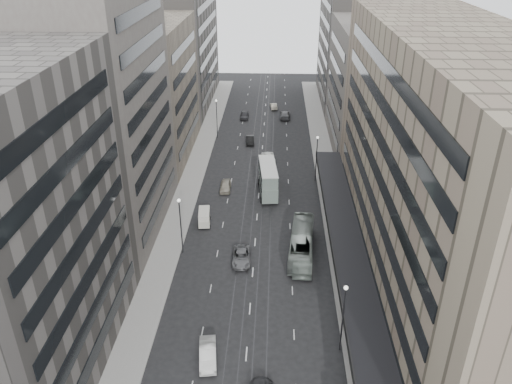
% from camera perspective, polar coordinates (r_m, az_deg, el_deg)
% --- Properties ---
extents(ground, '(220.00, 220.00, 0.00)m').
position_cam_1_polar(ground, '(58.57, -0.75, -13.82)').
color(ground, black).
rests_on(ground, ground).
extents(sidewalk_right, '(4.00, 125.00, 0.15)m').
position_cam_1_polar(sidewalk_right, '(90.59, 8.12, 2.00)').
color(sidewalk_right, gray).
rests_on(sidewalk_right, ground).
extents(sidewalk_left, '(4.00, 125.00, 0.15)m').
position_cam_1_polar(sidewalk_left, '(91.26, -7.05, 2.27)').
color(sidewalk_left, gray).
rests_on(sidewalk_left, ground).
extents(department_store, '(19.20, 60.00, 30.00)m').
position_cam_1_polar(department_store, '(60.12, 20.48, 2.43)').
color(department_store, '#7F725C').
rests_on(department_store, ground).
extents(building_right_mid, '(15.00, 28.00, 24.00)m').
position_cam_1_polar(building_right_mid, '(101.33, 13.32, 11.53)').
color(building_right_mid, '#544D49').
rests_on(building_right_mid, ground).
extents(building_right_far, '(15.00, 32.00, 28.00)m').
position_cam_1_polar(building_right_far, '(129.69, 11.15, 16.06)').
color(building_right_far, '#65605B').
rests_on(building_right_far, ground).
extents(building_left_b, '(15.00, 26.00, 34.00)m').
position_cam_1_polar(building_left_b, '(70.75, -17.84, 8.34)').
color(building_left_b, '#544D49').
rests_on(building_left_b, ground).
extents(building_left_c, '(15.00, 28.00, 25.00)m').
position_cam_1_polar(building_left_c, '(96.67, -12.39, 11.18)').
color(building_left_c, gray).
rests_on(building_left_c, ground).
extents(building_left_d, '(15.00, 38.00, 28.00)m').
position_cam_1_polar(building_left_d, '(127.64, -8.91, 16.06)').
color(building_left_d, '#65605B').
rests_on(building_left_d, ground).
extents(lamp_right_near, '(0.44, 0.44, 8.32)m').
position_cam_1_polar(lamp_right_near, '(51.82, 9.98, -13.24)').
color(lamp_right_near, '#262628').
rests_on(lamp_right_near, ground).
extents(lamp_right_far, '(0.44, 0.44, 8.32)m').
position_cam_1_polar(lamp_right_far, '(86.01, 6.95, 4.40)').
color(lamp_right_far, '#262628').
rests_on(lamp_right_far, ground).
extents(lamp_left_near, '(0.44, 0.44, 8.32)m').
position_cam_1_polar(lamp_left_near, '(66.30, -8.64, -3.16)').
color(lamp_left_near, '#262628').
rests_on(lamp_left_near, ground).
extents(lamp_left_far, '(0.44, 0.44, 8.32)m').
position_cam_1_polar(lamp_left_far, '(105.13, -4.52, 8.87)').
color(lamp_left_far, '#262628').
rests_on(lamp_left_far, ground).
extents(bus_near, '(3.02, 10.44, 2.87)m').
position_cam_1_polar(bus_near, '(66.63, 5.37, -6.61)').
color(bus_near, gray).
rests_on(bus_near, ground).
extents(bus_far, '(3.96, 12.27, 3.36)m').
position_cam_1_polar(bus_far, '(67.68, 5.22, -5.76)').
color(bus_far, gray).
rests_on(bus_far, ground).
extents(double_decker, '(3.58, 9.43, 5.04)m').
position_cam_1_polar(double_decker, '(82.10, 1.38, 1.53)').
color(double_decker, slate).
rests_on(double_decker, ground).
extents(panel_van, '(2.06, 3.73, 2.26)m').
position_cam_1_polar(panel_van, '(74.44, -5.93, -2.84)').
color(panel_van, beige).
rests_on(panel_van, ground).
extents(sedan_1, '(2.29, 4.98, 1.58)m').
position_cam_1_polar(sedan_1, '(53.31, -5.54, -17.95)').
color(sedan_1, silver).
rests_on(sedan_1, ground).
extents(sedan_2, '(2.62, 5.27, 1.43)m').
position_cam_1_polar(sedan_2, '(66.35, -1.70, -7.40)').
color(sedan_2, slate).
rests_on(sedan_2, ground).
extents(sedan_4, '(1.89, 4.49, 1.52)m').
position_cam_1_polar(sedan_4, '(84.19, -3.50, 0.69)').
color(sedan_4, '#9E9683').
rests_on(sedan_4, ground).
extents(sedan_5, '(1.97, 4.56, 1.46)m').
position_cam_1_polar(sedan_5, '(103.29, -0.69, 5.96)').
color(sedan_5, black).
rests_on(sedan_5, ground).
extents(sedan_6, '(2.95, 5.33, 1.41)m').
position_cam_1_polar(sedan_6, '(95.43, 1.39, 4.06)').
color(sedan_6, white).
rests_on(sedan_6, ground).
extents(sedan_7, '(2.58, 5.70, 1.62)m').
position_cam_1_polar(sedan_7, '(118.37, 3.35, 8.81)').
color(sedan_7, slate).
rests_on(sedan_7, ground).
extents(sedan_8, '(1.89, 4.66, 1.59)m').
position_cam_1_polar(sedan_8, '(117.84, -1.33, 8.76)').
color(sedan_8, '#242527').
rests_on(sedan_8, ground).
extents(sedan_9, '(1.90, 4.27, 1.36)m').
position_cam_1_polar(sedan_9, '(124.93, 2.03, 9.80)').
color(sedan_9, '#C0B69F').
rests_on(sedan_9, ground).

